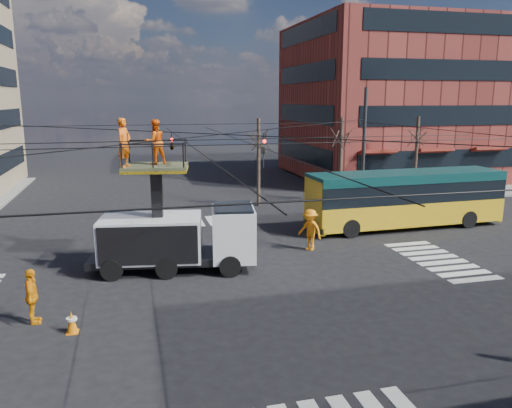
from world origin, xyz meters
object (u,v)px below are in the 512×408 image
object	(u,v)px
worker_ground	(32,297)
traffic_cone	(72,322)
utility_truck	(177,222)
flagger	(310,230)
city_bus	(405,198)

from	to	relation	value
worker_ground	traffic_cone	bearing A→B (deg)	-133.51
worker_ground	utility_truck	bearing A→B (deg)	-55.30
worker_ground	flagger	size ratio (longest dim) A/B	0.92
city_bus	worker_ground	xyz separation A→B (m)	(-18.46, -8.33, -0.79)
traffic_cone	flagger	xyz separation A→B (m)	(10.34, 6.48, 0.65)
city_bus	flagger	bearing A→B (deg)	-158.79
traffic_cone	worker_ground	bearing A→B (deg)	141.37
utility_truck	worker_ground	world-z (taller)	utility_truck
traffic_cone	worker_ground	world-z (taller)	worker_ground
city_bus	traffic_cone	bearing A→B (deg)	-153.04
utility_truck	worker_ground	xyz separation A→B (m)	(-5.13, -4.24, -1.16)
worker_ground	flagger	xyz separation A→B (m)	(11.63, 5.45, 0.08)
flagger	traffic_cone	bearing A→B (deg)	-91.07
utility_truck	worker_ground	size ratio (longest dim) A/B	3.90
utility_truck	city_bus	size ratio (longest dim) A/B	0.63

